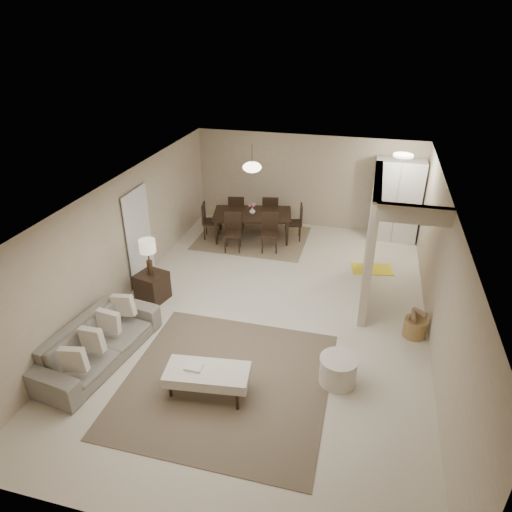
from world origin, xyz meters
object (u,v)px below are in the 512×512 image
(sofa, at_px, (98,342))
(ottoman_bench, at_px, (207,375))
(side_table, at_px, (152,287))
(round_pouf, at_px, (338,371))
(dining_table, at_px, (252,226))
(wicker_basket, at_px, (415,328))
(pantry_cabinet, at_px, (396,201))

(sofa, xyz_separation_m, ottoman_bench, (2.05, -0.30, 0.02))
(side_table, xyz_separation_m, round_pouf, (3.91, -1.49, -0.06))
(ottoman_bench, height_order, round_pouf, round_pouf)
(side_table, relative_size, dining_table, 0.30)
(sofa, distance_m, dining_table, 5.41)
(side_table, distance_m, wicker_basket, 5.15)
(pantry_cabinet, height_order, ottoman_bench, pantry_cabinet)
(wicker_basket, bearing_deg, dining_table, 140.29)
(pantry_cabinet, bearing_deg, side_table, -138.25)
(round_pouf, bearing_deg, wicker_basket, 51.47)
(side_table, distance_m, dining_table, 3.55)
(dining_table, bearing_deg, round_pouf, -73.12)
(side_table, bearing_deg, sofa, -91.48)
(ottoman_bench, height_order, dining_table, dining_table)
(pantry_cabinet, height_order, dining_table, pantry_cabinet)
(pantry_cabinet, bearing_deg, dining_table, -165.53)
(round_pouf, height_order, wicker_basket, round_pouf)
(ottoman_bench, bearing_deg, wicker_basket, 29.30)
(pantry_cabinet, distance_m, sofa, 7.85)
(wicker_basket, relative_size, dining_table, 0.21)
(dining_table, bearing_deg, sofa, -115.82)
(side_table, relative_size, wicker_basket, 1.44)
(pantry_cabinet, bearing_deg, ottoman_bench, -113.02)
(sofa, xyz_separation_m, side_table, (0.05, 1.93, -0.05))
(wicker_basket, bearing_deg, pantry_cabinet, 95.48)
(sofa, xyz_separation_m, round_pouf, (3.96, 0.44, -0.11))
(wicker_basket, bearing_deg, sofa, -158.93)
(pantry_cabinet, height_order, sofa, pantry_cabinet)
(side_table, xyz_separation_m, dining_table, (1.23, 3.33, 0.05))
(pantry_cabinet, distance_m, side_table, 6.41)
(sofa, distance_m, side_table, 1.93)
(ottoman_bench, height_order, wicker_basket, ottoman_bench)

